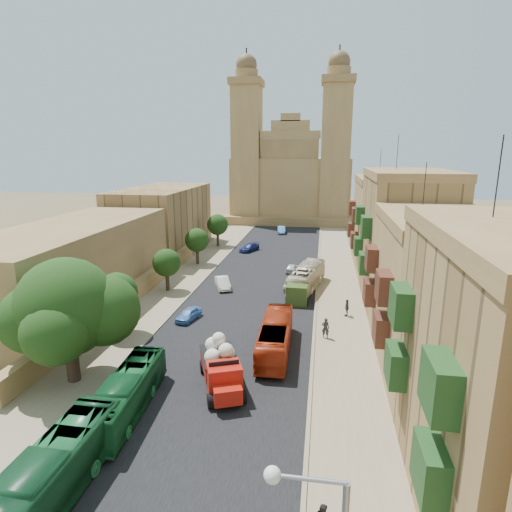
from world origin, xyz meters
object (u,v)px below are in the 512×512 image
(car_blue_a, at_px, (189,314))
(pedestrian_c, at_px, (347,308))
(car_dkblue, at_px, (249,248))
(pedestrian_a, at_px, (325,328))
(car_blue_b, at_px, (281,230))
(olive_pickup, at_px, (298,290))
(ficus_tree, at_px, (68,310))
(car_cream, at_px, (299,283))
(street_tree_c, at_px, (197,240))
(bus_red_east, at_px, (275,337))
(bus_green_south, at_px, (48,478))
(car_white_b, at_px, (292,268))
(red_truck, at_px, (221,366))
(street_tree_a, at_px, (117,293))
(bus_green_north, at_px, (127,394))
(street_tree_b, at_px, (167,263))
(church, at_px, (292,178))
(street_tree_d, at_px, (218,225))
(bus_cream_east, at_px, (307,277))

(car_blue_a, xyz_separation_m, pedestrian_c, (14.94, 3.32, 0.30))
(car_dkblue, xyz_separation_m, pedestrian_a, (12.04, -31.17, 0.32))
(car_blue_b, distance_m, pedestrian_c, 43.15)
(car_dkblue, bearing_deg, olive_pickup, -42.56)
(ficus_tree, relative_size, car_cream, 1.80)
(street_tree_c, height_order, bus_red_east, street_tree_c)
(car_cream, bearing_deg, car_dkblue, -46.86)
(bus_green_south, xyz_separation_m, pedestrian_c, (14.42, 25.43, -0.53))
(olive_pickup, relative_size, car_blue_b, 1.25)
(car_cream, xyz_separation_m, car_dkblue, (-8.98, 18.12, -0.08))
(car_cream, distance_m, pedestrian_a, 13.41)
(car_cream, xyz_separation_m, car_white_b, (-1.34, 7.14, -0.14))
(pedestrian_a, bearing_deg, red_truck, 54.74)
(street_tree_a, height_order, bus_red_east, street_tree_a)
(ficus_tree, relative_size, street_tree_a, 1.60)
(bus_green_north, bearing_deg, street_tree_c, 96.16)
(car_dkblue, bearing_deg, street_tree_b, -81.20)
(olive_pickup, height_order, car_dkblue, olive_pickup)
(pedestrian_a, bearing_deg, bus_green_north, 49.29)
(church, bearing_deg, ficus_tree, -97.20)
(street_tree_a, bearing_deg, pedestrian_c, 19.73)
(church, bearing_deg, street_tree_d, -108.09)
(ficus_tree, distance_m, bus_cream_east, 28.09)
(street_tree_b, bearing_deg, bus_red_east, -43.94)
(bus_green_south, distance_m, car_dkblue, 51.24)
(street_tree_a, bearing_deg, bus_green_south, -72.88)
(church, height_order, red_truck, church)
(street_tree_c, relative_size, red_truck, 0.80)
(car_blue_b, bearing_deg, car_cream, -88.14)
(church, distance_m, car_cream, 52.72)
(red_truck, bearing_deg, street_tree_a, 146.55)
(ficus_tree, bearing_deg, car_white_b, 66.57)
(street_tree_b, bearing_deg, bus_cream_east, 11.81)
(bus_green_north, relative_size, pedestrian_c, 5.28)
(street_tree_a, relative_size, bus_green_north, 0.61)
(street_tree_c, bearing_deg, street_tree_d, 90.00)
(pedestrian_a, bearing_deg, car_blue_b, -77.31)
(street_tree_d, height_order, car_blue_b, street_tree_d)
(bus_green_north, bearing_deg, bus_red_east, 46.21)
(bus_green_south, bearing_deg, car_dkblue, 90.17)
(pedestrian_c, bearing_deg, red_truck, -29.34)
(church, xyz_separation_m, bus_green_north, (-4.07, -77.61, -8.24))
(street_tree_c, distance_m, pedestrian_a, 28.67)
(street_tree_c, distance_m, olive_pickup, 19.81)
(street_tree_d, xyz_separation_m, bus_cream_east, (15.79, -20.70, -2.24))
(ficus_tree, height_order, street_tree_d, ficus_tree)
(car_dkblue, distance_m, pedestrian_a, 33.42)
(street_tree_c, relative_size, bus_cream_east, 0.52)
(bus_red_east, relative_size, car_blue_b, 2.32)
(street_tree_a, bearing_deg, bus_cream_east, 44.11)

